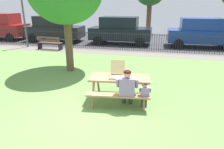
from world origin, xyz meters
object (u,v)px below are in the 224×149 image
object	(u,v)px
child_at_table	(145,93)
park_bench_left	(50,43)
pizza_box_open	(117,73)
parked_car_left	(54,28)
pizza_slice_on_table	(132,76)
parked_car_right	(201,32)
adult_at_table	(127,87)
lamp_post_walkway	(22,4)
parked_car_center	(120,30)
picnic_table_foreground	(119,82)

from	to	relation	value
child_at_table	park_bench_left	xyz separation A→B (m)	(-6.54, 6.69, -0.09)
pizza_box_open	parked_car_left	bearing A→B (deg)	126.55
pizza_slice_on_table	park_bench_left	distance (m)	8.66
parked_car_left	parked_car_right	size ratio (longest dim) A/B	1.00
pizza_box_open	pizza_slice_on_table	bearing A→B (deg)	13.39
adult_at_table	lamp_post_walkway	bearing A→B (deg)	138.07
lamp_post_walkway	parked_car_center	distance (m)	6.72
lamp_post_walkway	parked_car_center	bearing A→B (deg)	22.68
parked_car_center	parked_car_right	size ratio (longest dim) A/B	1.00
lamp_post_walkway	parked_car_left	world-z (taller)	lamp_post_walkway
parked_car_center	park_bench_left	bearing A→B (deg)	-144.32
pizza_slice_on_table	parked_car_center	size ratio (longest dim) A/B	0.06
lamp_post_walkway	adult_at_table	bearing A→B (deg)	-41.93
park_bench_left	parked_car_right	bearing A→B (deg)	16.94
park_bench_left	parked_car_center	xyz separation A→B (m)	(4.07, 2.93, 0.59)
parked_car_right	adult_at_table	bearing A→B (deg)	-110.29
pizza_slice_on_table	park_bench_left	xyz separation A→B (m)	(-6.11, 6.12, -0.36)
parked_car_left	parked_car_right	xyz separation A→B (m)	(10.73, 0.00, 0.00)
parked_car_left	child_at_table	bearing A→B (deg)	-51.45
adult_at_table	parked_car_left	distance (m)	12.02
parked_car_left	lamp_post_walkway	bearing A→B (deg)	-107.42
picnic_table_foreground	pizza_slice_on_table	distance (m)	0.43
parked_car_left	parked_car_center	world-z (taller)	same
picnic_table_foreground	lamp_post_walkway	size ratio (longest dim) A/B	0.42
child_at_table	pizza_slice_on_table	bearing A→B (deg)	126.84
lamp_post_walkway	parked_car_left	xyz separation A→B (m)	(0.78, 2.50, -1.77)
parked_car_center	pizza_box_open	bearing A→B (deg)	-80.17
pizza_box_open	park_bench_left	world-z (taller)	pizza_box_open
picnic_table_foreground	parked_car_left	size ratio (longest dim) A/B	0.44
picnic_table_foreground	lamp_post_walkway	xyz separation A→B (m)	(-7.65, 6.67, 2.18)
parked_car_center	picnic_table_foreground	bearing A→B (deg)	-79.74
pizza_box_open	parked_car_right	size ratio (longest dim) A/B	0.13
pizza_box_open	pizza_slice_on_table	distance (m)	0.47
pizza_slice_on_table	lamp_post_walkway	distance (m)	10.55
picnic_table_foreground	pizza_slice_on_table	world-z (taller)	pizza_slice_on_table
pizza_box_open	parked_car_right	distance (m)	9.97
park_bench_left	lamp_post_walkway	distance (m)	3.07
adult_at_table	park_bench_left	xyz separation A→B (m)	(-6.04, 6.72, -0.24)
picnic_table_foreground	pizza_slice_on_table	size ratio (longest dim) A/B	7.05
pizza_slice_on_table	parked_car_right	world-z (taller)	parked_car_right
adult_at_table	parked_car_right	size ratio (longest dim) A/B	0.27
child_at_table	lamp_post_walkway	bearing A→B (deg)	139.89
parked_car_right	pizza_box_open	bearing A→B (deg)	-113.30
park_bench_left	picnic_table_foreground	bearing A→B (deg)	-47.44
parked_car_right	parked_car_left	bearing A→B (deg)	-180.00
pizza_slice_on_table	parked_car_right	bearing A→B (deg)	68.89
pizza_slice_on_table	parked_car_right	xyz separation A→B (m)	(3.49, 9.05, 0.23)
parked_car_left	adult_at_table	bearing A→B (deg)	-53.38
picnic_table_foreground	pizza_box_open	world-z (taller)	pizza_box_open
pizza_slice_on_table	child_at_table	distance (m)	0.76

